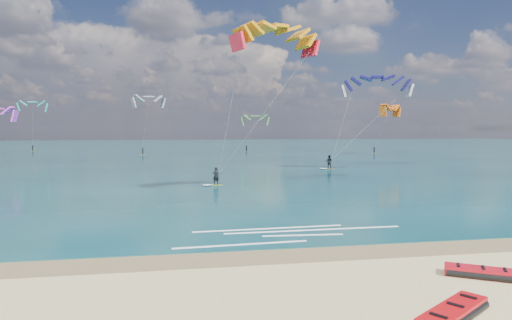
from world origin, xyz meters
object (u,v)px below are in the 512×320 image
Objects in this scene: packed_kite_left at (453,319)px; packed_kite_mid at (479,277)px; kitesurfer_far at (356,114)px; kitesurfer_main at (245,103)px.

packed_kite_left is 4.51m from packed_kite_mid.
kitesurfer_far reaches higher than packed_kite_left.
packed_kite_mid is at bearing 11.50° from packed_kite_left.
kitesurfer_main is 24.15m from kitesurfer_far.
packed_kite_left is at bearing -101.94° from kitesurfer_main.
kitesurfer_far reaches higher than packed_kite_mid.
packed_kite_mid is 26.61m from kitesurfer_main.
packed_kite_mid is 44.32m from kitesurfer_far.
kitesurfer_far is (15.69, 45.07, 7.36)m from packed_kite_left.
kitesurfer_main reaches higher than packed_kite_mid.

